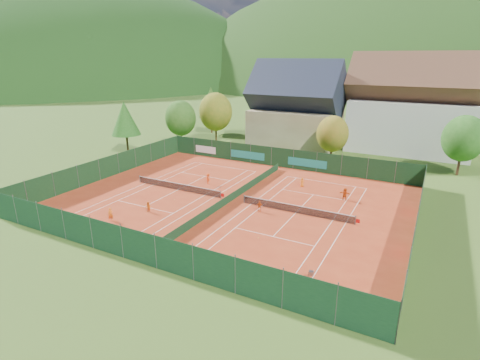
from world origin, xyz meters
The scene contains 33 objects.
ground centered at (0.00, 0.00, -0.02)m, with size 600.00×600.00×0.00m, color #35551A.
clay_pad centered at (0.00, 0.00, 0.01)m, with size 40.00×32.00×0.01m, color #9E3117.
court_markings_left centered at (-8.00, 0.00, 0.01)m, with size 11.03×23.83×0.00m.
court_markings_right centered at (8.00, 0.00, 0.01)m, with size 11.03×23.83×0.00m.
tennis_net_left centered at (-7.85, 0.00, 0.51)m, with size 13.30×0.10×1.02m.
tennis_net_right centered at (8.15, 0.00, 0.51)m, with size 13.30×0.10×1.02m.
court_divider centered at (0.00, 0.00, 0.50)m, with size 0.03×28.80×1.00m.
fence_north centered at (-0.46, 15.99, 1.47)m, with size 40.00×0.10×3.00m.
fence_south centered at (0.00, -16.00, 1.50)m, with size 40.00×0.04×3.00m.
fence_west centered at (-20.00, 0.00, 1.50)m, with size 0.04×32.00×3.00m.
fence_east centered at (20.00, 0.05, 1.48)m, with size 0.09×32.00×3.00m.
chalet centered at (-3.00, 30.00, 6.62)m, with size 16.20×12.00×16.00m.
hotel_block_a centered at (16.00, 36.00, 7.38)m, with size 21.60×11.00×17.25m.
tree_west_front centered at (-22.00, 20.00, 5.39)m, with size 5.72×5.72×8.69m.
tree_west_mid centered at (-18.00, 26.00, 6.07)m, with size 6.44×6.44×9.78m.
tree_west_back centered at (-24.00, 34.00, 6.74)m, with size 5.60×5.60×10.00m.
tree_center centered at (6.00, 22.00, 4.72)m, with size 5.01×5.01×7.60m.
tree_east_front centered at (24.00, 24.00, 5.39)m, with size 5.72×5.72×8.69m.
tree_west_side centered at (-28.00, 12.00, 6.06)m, with size 5.04×5.04×9.00m.
tree_east_back centered at (26.00, 40.00, 6.74)m, with size 7.15×7.15×10.86m.
mountain_backdrop centered at (28.54, 233.48, -39.64)m, with size 820.00×530.00×242.00m.
ball_hopper centered at (13.40, -11.68, 0.56)m, with size 0.34×0.34×0.80m.
loose_ball_0 centered at (-6.21, -3.09, 0.03)m, with size 0.07×0.07×0.07m, color #CCD833.
loose_ball_1 centered at (6.88, -7.30, 0.03)m, with size 0.07×0.07×0.07m, color #CCD833.
loose_ball_2 centered at (1.45, 2.62, 0.03)m, with size 0.07×0.07×0.07m, color #CCD833.
loose_ball_3 centered at (-3.03, 6.47, 0.03)m, with size 0.07×0.07×0.07m, color #CCD833.
loose_ball_4 centered at (8.40, -0.20, 0.03)m, with size 0.07×0.07×0.07m, color #CCD833.
player_left_near centered at (-8.55, -10.90, 0.70)m, with size 0.51×0.33×1.39m, color orange.
player_left_mid centered at (-6.44, -7.43, 0.63)m, with size 0.61×0.47×1.25m, color orange.
player_left_far centered at (-5.81, 3.85, 0.75)m, with size 0.97×0.56×1.50m, color #F64C15.
player_right_near centered at (4.31, -1.57, 0.65)m, with size 0.76×0.32×1.30m, color #D04D12.
player_right_far_a centered at (5.78, 8.61, 0.62)m, with size 0.61×0.39×1.24m, color orange.
player_right_far_b centered at (11.84, 6.42, 0.77)m, with size 1.43×0.46×1.55m, color #D75013.
Camera 1 is at (20.23, -36.42, 16.50)m, focal length 28.00 mm.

